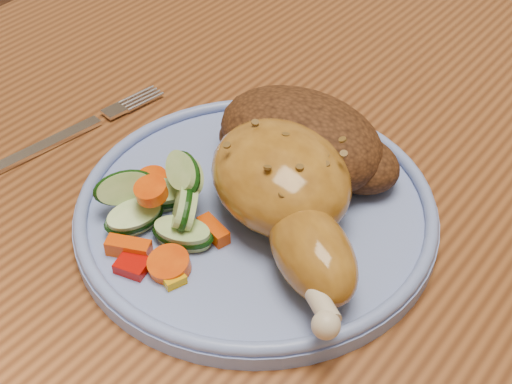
{
  "coord_description": "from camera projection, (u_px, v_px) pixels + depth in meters",
  "views": [
    {
      "loc": [
        0.22,
        -0.43,
        1.13
      ],
      "look_at": [
        -0.02,
        -0.12,
        0.78
      ],
      "focal_mm": 50.0,
      "sensor_mm": 36.0,
      "label": 1
    }
  ],
  "objects": [
    {
      "name": "chicken_leg",
      "position": [
        288.0,
        194.0,
        0.5
      ],
      "size": [
        0.18,
        0.16,
        0.06
      ],
      "color": "#AD7224",
      "rests_on": "plate"
    },
    {
      "name": "vegetable_pile",
      "position": [
        161.0,
        207.0,
        0.51
      ],
      "size": [
        0.11,
        0.11,
        0.05
      ],
      "color": "#A50A05",
      "rests_on": "plate"
    },
    {
      "name": "plate",
      "position": [
        256.0,
        213.0,
        0.54
      ],
      "size": [
        0.27,
        0.27,
        0.01
      ],
      "primitive_type": "cylinder",
      "color": "#7087D1",
      "rests_on": "dining_table"
    },
    {
      "name": "fork",
      "position": [
        72.0,
        132.0,
        0.62
      ],
      "size": [
        0.04,
        0.15,
        0.0
      ],
      "color": "silver",
      "rests_on": "dining_table"
    },
    {
      "name": "plate_rim",
      "position": [
        256.0,
        202.0,
        0.53
      ],
      "size": [
        0.27,
        0.27,
        0.01
      ],
      "primitive_type": "torus",
      "color": "#7087D1",
      "rests_on": "plate"
    },
    {
      "name": "dining_table",
      "position": [
        352.0,
        218.0,
        0.66
      ],
      "size": [
        0.9,
        1.4,
        0.75
      ],
      "color": "brown",
      "rests_on": "ground"
    },
    {
      "name": "rice_pilaf",
      "position": [
        304.0,
        141.0,
        0.55
      ],
      "size": [
        0.15,
        0.1,
        0.06
      ],
      "color": "#4B2712",
      "rests_on": "plate"
    }
  ]
}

